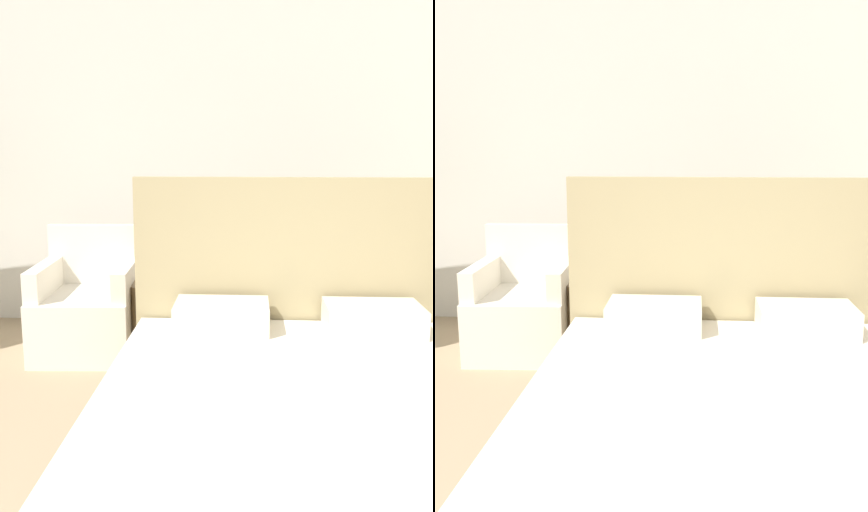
{
  "view_description": "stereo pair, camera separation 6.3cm",
  "coord_description": "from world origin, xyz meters",
  "views": [
    {
      "loc": [
        0.3,
        -0.64,
        1.41
      ],
      "look_at": [
        0.11,
        2.73,
        0.76
      ],
      "focal_mm": 40.0,
      "sensor_mm": 36.0,
      "label": 1
    },
    {
      "loc": [
        0.36,
        -0.63,
        1.41
      ],
      "look_at": [
        0.11,
        2.73,
        0.76
      ],
      "focal_mm": 40.0,
      "sensor_mm": 36.0,
      "label": 2
    }
  ],
  "objects": [
    {
      "name": "armchair_near_window_right",
      "position": [
        0.15,
        3.11,
        0.28
      ],
      "size": [
        0.72,
        0.75,
        0.86
      ],
      "rotation": [
        0.0,
        0.0,
        -0.1
      ],
      "color": "silver",
      "rests_on": "ground_plane"
    },
    {
      "name": "bed",
      "position": [
        0.54,
        1.39,
        0.28
      ],
      "size": [
        1.71,
        2.11,
        1.26
      ],
      "color": "#4C4238",
      "rests_on": "ground_plane"
    },
    {
      "name": "armchair_near_window_left",
      "position": [
        -0.81,
        3.11,
        0.28
      ],
      "size": [
        0.69,
        0.72,
        0.86
      ],
      "rotation": [
        0.0,
        0.0,
        0.05
      ],
      "color": "silver",
      "rests_on": "ground_plane"
    },
    {
      "name": "side_table",
      "position": [
        -0.33,
        3.07,
        0.25
      ],
      "size": [
        0.35,
        0.35,
        0.5
      ],
      "color": "brown",
      "rests_on": "ground_plane"
    },
    {
      "name": "wall_back",
      "position": [
        0.0,
        3.88,
        1.45
      ],
      "size": [
        10.0,
        0.06,
        2.9
      ],
      "color": "silver",
      "rests_on": "ground_plane"
    }
  ]
}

